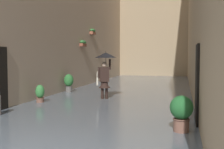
% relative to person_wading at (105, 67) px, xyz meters
% --- Properties ---
extents(ground_plane, '(60.00, 60.00, 0.00)m').
position_rel_person_wading_xyz_m(ground_plane, '(-0.45, -3.85, -1.43)').
color(ground_plane, gray).
extents(flood_water, '(7.09, 28.82, 0.09)m').
position_rel_person_wading_xyz_m(flood_water, '(-0.45, -3.85, -1.38)').
color(flood_water, slate).
rests_on(flood_water, ground_plane).
extents(building_facade_far, '(9.89, 1.80, 9.32)m').
position_rel_person_wading_xyz_m(building_facade_far, '(-0.45, -16.16, 3.23)').
color(building_facade_far, tan).
rests_on(building_facade_far, ground_plane).
extents(person_wading, '(0.94, 0.94, 2.11)m').
position_rel_person_wading_xyz_m(person_wading, '(0.00, 0.00, 0.00)').
color(person_wading, '#2D2319').
rests_on(person_wading, ground_plane).
extents(potted_plant_mid_left, '(0.55, 0.55, 0.95)m').
position_rel_person_wading_xyz_m(potted_plant_mid_left, '(-3.18, 4.76, -0.87)').
color(potted_plant_mid_left, brown).
rests_on(potted_plant_mid_left, ground_plane).
extents(potted_plant_near_right, '(0.35, 0.35, 0.78)m').
position_rel_person_wading_xyz_m(potted_plant_near_right, '(2.19, 1.58, -1.01)').
color(potted_plant_near_right, brown).
rests_on(potted_plant_near_right, ground_plane).
extents(potted_plant_far_right, '(0.47, 0.47, 0.99)m').
position_rel_person_wading_xyz_m(potted_plant_far_right, '(2.37, -1.76, -0.86)').
color(potted_plant_far_right, '#66605B').
rests_on(potted_plant_far_right, ground_plane).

